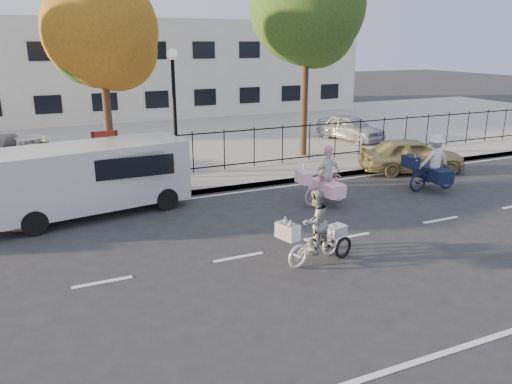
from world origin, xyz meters
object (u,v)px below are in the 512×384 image
lamppost (174,91)px  gold_sedan (412,155)px  unicorn_bike (326,183)px  lot_car_b (34,154)px  bull_bike (433,168)px  white_van (89,176)px  zebra_trike (315,234)px  lot_car_d (350,127)px

lamppost → gold_sedan: size_ratio=1.14×
lamppost → gold_sedan: 8.98m
unicorn_bike → lot_car_b: unicorn_bike is taller
bull_bike → white_van: (-10.46, 2.15, 0.35)m
zebra_trike → gold_sedan: bearing=-69.6°
lamppost → unicorn_bike: lamppost is taller
gold_sedan → bull_bike: bearing=171.9°
lamppost → zebra_trike: bearing=-82.8°
lamppost → lot_car_b: 6.01m
unicorn_bike → gold_sedan: bearing=-71.8°
lamppost → zebra_trike: 8.12m
gold_sedan → lamppost: bearing=91.5°
lamppost → white_van: 4.39m
gold_sedan → lot_car_d: (1.14, 5.63, 0.11)m
bull_bike → lot_car_b: (-11.81, 7.67, 0.01)m
white_van → gold_sedan: white_van is taller
bull_bike → white_van: 10.69m
lamppost → lot_car_b: bearing=144.4°
lamppost → unicorn_bike: (3.36, -4.29, -2.45)m
gold_sedan → unicorn_bike: bearing=128.8°
white_van → gold_sedan: bearing=-9.5°
unicorn_bike → lot_car_d: (6.10, 7.61, 0.09)m
white_van → unicorn_bike: bearing=-26.5°
zebra_trike → white_van: size_ratio=0.33×
lot_car_b → lot_car_d: size_ratio=1.22×
lamppost → unicorn_bike: size_ratio=2.40×
zebra_trike → lot_car_d: bearing=-53.4°
lamppost → lot_car_d: lamppost is taller
zebra_trike → lot_car_d: size_ratio=0.55×
lamppost → unicorn_bike: 5.97m
zebra_trike → lot_car_d: zebra_trike is taller
lamppost → white_van: bearing=-143.8°
zebra_trike → white_van: white_van is taller
unicorn_bike → lamppost: bearing=34.5°
unicorn_bike → gold_sedan: unicorn_bike is taller
bull_bike → gold_sedan: (1.00, 2.13, -0.09)m
unicorn_bike → bull_bike: (3.96, -0.16, 0.07)m
lamppost → lot_car_b: lamppost is taller
lot_car_b → unicorn_bike: bearing=-59.0°
lamppost → bull_bike: 8.89m
lot_car_b → lot_car_d: lot_car_d is taller
bull_bike → lot_car_b: bearing=61.2°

